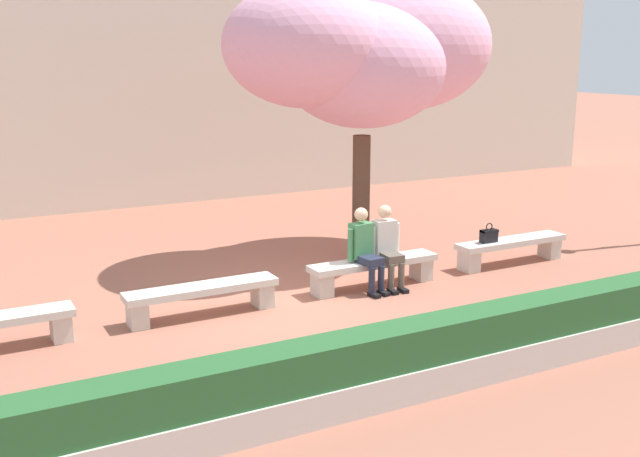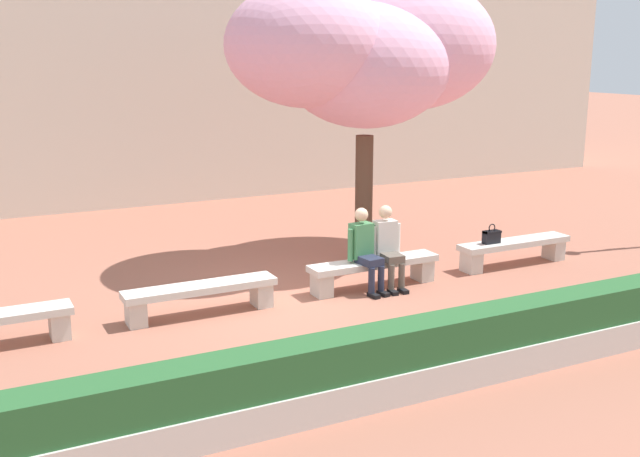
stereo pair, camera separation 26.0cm
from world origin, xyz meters
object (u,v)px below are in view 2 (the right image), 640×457
(person_seated_right, at_px, (388,244))
(person_seated_left, at_px, (365,247))
(stone_bench_near_west, at_px, (201,294))
(handbag, at_px, (492,236))
(stone_bench_center, at_px, (374,268))
(stone_bench_near_east, at_px, (514,248))
(cherry_tree_main, at_px, (366,52))

(person_seated_right, bearing_deg, person_seated_left, 179.96)
(stone_bench_near_west, relative_size, handbag, 6.40)
(stone_bench_center, relative_size, stone_bench_near_east, 1.00)
(cherry_tree_main, bearing_deg, person_seated_right, -108.76)
(stone_bench_near_east, xyz_separation_m, person_seated_left, (-3.02, -0.05, 0.39))
(cherry_tree_main, bearing_deg, stone_bench_near_east, -41.63)
(stone_bench_near_east, height_order, person_seated_left, person_seated_left)
(person_seated_left, bearing_deg, cherry_tree_main, 60.45)
(stone_bench_near_east, distance_m, person_seated_right, 2.63)
(stone_bench_near_east, xyz_separation_m, cherry_tree_main, (-1.99, 1.77, 3.28))
(stone_bench_near_west, height_order, cherry_tree_main, cherry_tree_main)
(stone_bench_near_east, bearing_deg, cherry_tree_main, 138.37)
(stone_bench_near_east, bearing_deg, handbag, 179.23)
(person_seated_left, bearing_deg, stone_bench_center, 14.51)
(stone_bench_near_east, bearing_deg, person_seated_left, -178.99)
(person_seated_right, xyz_separation_m, handbag, (2.10, 0.06, -0.12))
(stone_bench_near_west, xyz_separation_m, handbag, (5.12, 0.01, 0.27))
(person_seated_right, distance_m, handbag, 2.10)
(stone_bench_near_east, relative_size, person_seated_left, 1.68)
(stone_bench_center, bearing_deg, stone_bench_near_west, 180.00)
(person_seated_left, height_order, person_seated_right, same)
(stone_bench_near_west, bearing_deg, stone_bench_center, 0.00)
(stone_bench_near_east, distance_m, cherry_tree_main, 4.22)
(person_seated_left, xyz_separation_m, person_seated_right, (0.41, -0.00, 0.00))
(stone_bench_center, relative_size, cherry_tree_main, 0.44)
(stone_bench_center, height_order, person_seated_right, person_seated_right)
(stone_bench_near_west, relative_size, person_seated_right, 1.68)
(person_seated_right, relative_size, handbag, 3.81)
(stone_bench_near_east, bearing_deg, stone_bench_near_west, 180.00)
(stone_bench_near_west, xyz_separation_m, stone_bench_center, (2.81, 0.00, 0.00))
(stone_bench_near_west, distance_m, stone_bench_near_east, 5.62)
(handbag, bearing_deg, stone_bench_center, -179.83)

